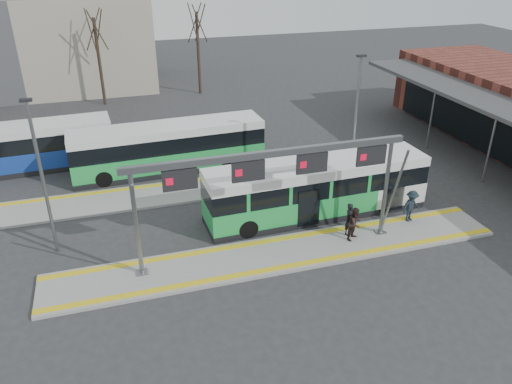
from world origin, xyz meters
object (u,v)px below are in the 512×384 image
at_px(gantry, 274,173).
at_px(passenger_b, 355,223).
at_px(passenger_c, 411,206).
at_px(passenger_a, 350,219).
at_px(hero_bus, 316,189).

height_order(gantry, passenger_b, gantry).
height_order(passenger_b, passenger_c, passenger_c).
relative_size(passenger_b, passenger_c, 0.98).
distance_m(passenger_a, passenger_b, 0.47).
distance_m(gantry, hero_bus, 5.41).
height_order(gantry, passenger_a, gantry).
xyz_separation_m(passenger_b, passenger_c, (3.64, 0.76, 0.01)).
bearing_deg(passenger_b, passenger_c, -20.97).
xyz_separation_m(hero_bus, passenger_c, (4.42, -2.40, -0.51)).
xyz_separation_m(passenger_a, passenger_c, (3.69, 0.29, 0.02)).
bearing_deg(passenger_a, passenger_c, -15.58).
distance_m(hero_bus, passenger_c, 5.06).
bearing_deg(hero_bus, passenger_c, -30.24).
relative_size(passenger_a, passenger_b, 1.00).
relative_size(gantry, passenger_c, 7.42).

